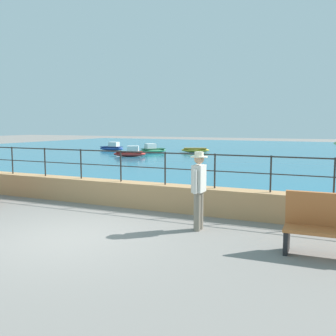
# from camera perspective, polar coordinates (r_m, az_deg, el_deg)

# --- Properties ---
(ground_plane) EXTENTS (120.00, 120.00, 0.00)m
(ground_plane) POSITION_cam_1_polar(r_m,az_deg,el_deg) (8.32, -14.56, -10.02)
(ground_plane) COLOR slate
(promenade_wall) EXTENTS (20.00, 0.56, 0.70)m
(promenade_wall) POSITION_cam_1_polar(r_m,az_deg,el_deg) (10.83, -3.83, -4.08)
(promenade_wall) COLOR tan
(promenade_wall) RESTS_ON ground
(railing) EXTENTS (18.44, 0.04, 0.90)m
(railing) POSITION_cam_1_polar(r_m,az_deg,el_deg) (10.70, -3.87, 0.98)
(railing) COLOR #282623
(railing) RESTS_ON promenade_wall
(lake_water) EXTENTS (64.00, 44.32, 0.06)m
(lake_water) POSITION_cam_1_polar(r_m,az_deg,el_deg) (32.47, 15.65, 2.21)
(lake_water) COLOR #236B89
(lake_water) RESTS_ON ground
(bench_far) EXTENTS (1.72, 0.61, 1.13)m
(bench_far) POSITION_cam_1_polar(r_m,az_deg,el_deg) (7.42, 23.63, -7.91)
(bench_far) COLOR #B76633
(bench_far) RESTS_ON ground
(person_walking) EXTENTS (0.38, 0.57, 1.75)m
(person_walking) POSITION_cam_1_polar(r_m,az_deg,el_deg) (8.43, 4.63, -2.80)
(person_walking) COLOR slate
(person_walking) RESTS_ON ground
(boat_0) EXTENTS (2.46, 1.80, 0.76)m
(boat_0) POSITION_cam_1_polar(r_m,az_deg,el_deg) (27.40, -5.68, 2.28)
(boat_0) COLOR red
(boat_0) RESTS_ON lake_water
(boat_2) EXTENTS (2.34, 1.00, 0.76)m
(boat_2) POSITION_cam_1_polar(r_m,az_deg,el_deg) (33.82, -8.39, 3.05)
(boat_2) COLOR #2D4C9E
(boat_2) RESTS_ON lake_water
(boat_4) EXTENTS (2.47, 1.57, 0.36)m
(boat_4) POSITION_cam_1_polar(r_m,az_deg,el_deg) (31.42, 4.11, 2.71)
(boat_4) COLOR gold
(boat_4) RESTS_ON lake_water
(boat_5) EXTENTS (2.09, 2.39, 0.76)m
(boat_5) POSITION_cam_1_polar(r_m,az_deg,el_deg) (30.69, -2.33, 2.76)
(boat_5) COLOR #338C59
(boat_5) RESTS_ON lake_water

